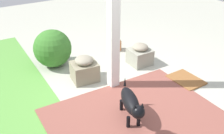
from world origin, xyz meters
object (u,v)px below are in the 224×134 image
object	(u,v)px
porch_pillar	(113,15)
round_shrub	(53,48)
dog	(131,103)
stone_planter_nearest	(140,55)
stone_planter_mid	(84,69)
doormat	(186,80)
terracotta_pot_tall	(116,39)

from	to	relation	value
porch_pillar	round_shrub	world-z (taller)	porch_pillar
porch_pillar	dog	distance (m)	1.34
porch_pillar	round_shrub	xyz separation A→B (m)	(1.21, 0.61, -0.89)
porch_pillar	stone_planter_nearest	distance (m)	1.41
porch_pillar	stone_planter_mid	size ratio (longest dim) A/B	5.23
doormat	round_shrub	bearing A→B (deg)	45.97
stone_planter_nearest	doormat	bearing A→B (deg)	-159.99
round_shrub	terracotta_pot_tall	size ratio (longest dim) A/B	1.03
doormat	terracotta_pot_tall	bearing A→B (deg)	13.03
stone_planter_mid	terracotta_pot_tall	distance (m)	1.36
porch_pillar	stone_planter_nearest	size ratio (longest dim) A/B	5.83
round_shrub	terracotta_pot_tall	world-z (taller)	round_shrub
dog	doormat	distance (m)	1.52
stone_planter_nearest	stone_planter_mid	distance (m)	1.18
doormat	stone_planter_nearest	bearing A→B (deg)	20.01
doormat	porch_pillar	bearing A→B (deg)	65.85
porch_pillar	round_shrub	bearing A→B (deg)	26.98
dog	doormat	xyz separation A→B (m)	(0.38, -1.45, -0.29)
stone_planter_mid	round_shrub	size ratio (longest dim) A/B	0.67
porch_pillar	doormat	distance (m)	1.79
porch_pillar	terracotta_pot_tall	size ratio (longest dim) A/B	3.60
round_shrub	doormat	world-z (taller)	round_shrub
stone_planter_mid	dog	size ratio (longest dim) A/B	0.63
stone_planter_mid	doormat	xyz separation A→B (m)	(-0.94, -1.52, -0.20)
porch_pillar	terracotta_pot_tall	distance (m)	1.73
porch_pillar	terracotta_pot_tall	xyz separation A→B (m)	(1.17, -0.79, -1.00)
porch_pillar	stone_planter_mid	bearing A→B (deg)	39.34
terracotta_pot_tall	dog	bearing A→B (deg)	153.20
stone_planter_nearest	terracotta_pot_tall	xyz separation A→B (m)	(0.78, 0.06, 0.05)
stone_planter_nearest	dog	world-z (taller)	dog
stone_planter_mid	round_shrub	world-z (taller)	round_shrub
round_shrub	dog	distance (m)	2.15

